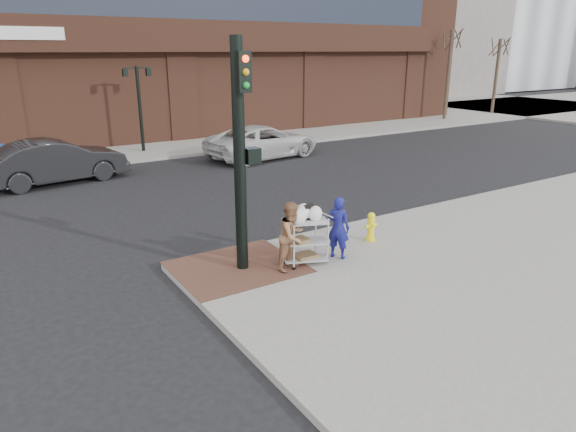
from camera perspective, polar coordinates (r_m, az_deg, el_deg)
ground at (r=11.41m, az=-0.90°, el=-7.25°), size 220.00×220.00×0.00m
sidewalk_far at (r=44.81m, az=-8.94°, el=11.66°), size 65.00×36.00×0.15m
brick_curb_ramp at (r=11.80m, az=-5.70°, el=-5.63°), size 2.80×2.40×0.01m
filler_block at (r=65.33m, az=12.48°, el=21.25°), size 14.00×20.00×18.00m
bare_tree_a at (r=38.80m, az=17.82°, el=19.27°), size 1.80×1.80×7.20m
bare_tree_b at (r=43.81m, az=22.58°, el=17.93°), size 1.80×1.80×6.70m
lamp_post at (r=25.97m, az=-16.21°, el=12.35°), size 1.32×0.22×4.00m
traffic_signal_pole at (r=10.95m, az=-5.25°, el=7.21°), size 0.61×0.51×5.00m
woman_blue at (r=12.07m, az=5.61°, el=-1.28°), size 0.59×0.65×1.50m
pedestrian_tan at (r=11.38m, az=0.48°, el=-2.23°), size 0.94×0.86×1.57m
sedan_dark at (r=21.42m, az=-24.39°, el=5.56°), size 5.30×2.50×1.68m
minivan_white at (r=24.24m, az=-2.78°, el=8.25°), size 5.83×3.30×1.53m
utility_cart at (r=11.76m, az=1.92°, el=-2.35°), size 1.14×0.90×1.39m
fire_hydrant at (r=13.38m, az=9.20°, el=-1.12°), size 0.36×0.25×0.76m
newsbox_blue at (r=24.43m, az=-29.23°, el=5.77°), size 0.48×0.45×1.00m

